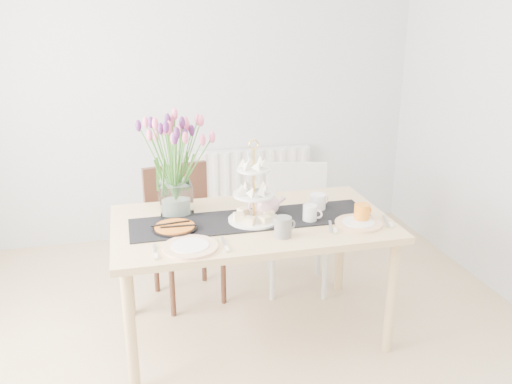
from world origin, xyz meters
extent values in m
plane|color=#BBBDC0|center=(0.00, 2.25, 1.30)|extent=(4.00, 0.00, 4.00)
cube|color=white|center=(0.50, 2.19, 0.45)|extent=(1.20, 0.08, 0.60)
cube|color=tan|center=(0.20, 0.59, 0.73)|extent=(1.60, 0.90, 0.04)
cylinder|color=tan|center=(-0.53, 0.21, 0.35)|extent=(0.06, 0.06, 0.71)
cylinder|color=tan|center=(0.93, 0.21, 0.35)|extent=(0.06, 0.06, 0.71)
cylinder|color=tan|center=(-0.53, 0.97, 0.35)|extent=(0.06, 0.06, 0.71)
cylinder|color=tan|center=(0.93, 0.97, 0.35)|extent=(0.06, 0.06, 0.71)
cube|color=#3C1F16|center=(-0.13, 1.11, 0.46)|extent=(0.54, 0.54, 0.04)
cube|color=#3C1F16|center=(-0.17, 1.31, 0.70)|extent=(0.45, 0.14, 0.43)
cylinder|color=#3C1F16|center=(-0.26, 0.90, 0.22)|extent=(0.04, 0.04, 0.44)
cylinder|color=#3C1F16|center=(0.09, 0.98, 0.22)|extent=(0.04, 0.04, 0.44)
cylinder|color=#3C1F16|center=(-0.34, 1.25, 0.22)|extent=(0.04, 0.04, 0.44)
cylinder|color=#3C1F16|center=(0.01, 1.33, 0.22)|extent=(0.04, 0.04, 0.44)
cube|color=silver|center=(0.64, 1.08, 0.44)|extent=(0.52, 0.52, 0.04)
cube|color=silver|center=(0.69, 1.27, 0.67)|extent=(0.43, 0.14, 0.41)
cylinder|color=silver|center=(0.43, 0.94, 0.21)|extent=(0.04, 0.04, 0.42)
cylinder|color=silver|center=(0.78, 0.86, 0.21)|extent=(0.04, 0.04, 0.42)
cylinder|color=silver|center=(0.51, 1.30, 0.21)|extent=(0.04, 0.04, 0.42)
cylinder|color=silver|center=(0.86, 1.21, 0.21)|extent=(0.04, 0.04, 0.42)
cube|color=black|center=(0.20, 0.59, 0.75)|extent=(1.40, 0.35, 0.01)
cube|color=silver|center=(-0.22, 0.81, 0.85)|extent=(0.19, 0.19, 0.19)
cylinder|color=gold|center=(0.20, 0.57, 0.97)|extent=(0.01, 0.01, 0.43)
cylinder|color=white|center=(0.20, 0.57, 0.76)|extent=(0.30, 0.30, 0.01)
cylinder|color=white|center=(0.20, 0.57, 0.92)|extent=(0.24, 0.24, 0.01)
cylinder|color=white|center=(0.20, 0.57, 1.07)|extent=(0.19, 0.19, 0.01)
cylinder|color=white|center=(0.63, 0.67, 0.80)|extent=(0.13, 0.13, 0.10)
cylinder|color=black|center=(-0.25, 0.55, 0.76)|extent=(0.25, 0.25, 0.02)
cylinder|color=orange|center=(-0.25, 0.55, 0.78)|extent=(0.22, 0.22, 0.01)
cylinder|color=slate|center=(0.31, 0.33, 0.81)|extent=(0.12, 0.12, 0.11)
cylinder|color=silver|center=(0.52, 0.50, 0.80)|extent=(0.11, 0.11, 0.10)
cylinder|color=orange|center=(0.81, 0.43, 0.80)|extent=(0.12, 0.12, 0.11)
cylinder|color=white|center=(-0.20, 0.30, 0.76)|extent=(0.30, 0.30, 0.01)
cylinder|color=silver|center=(0.78, 0.39, 0.76)|extent=(0.34, 0.34, 0.01)
camera|label=1|loc=(-0.48, -2.25, 1.94)|focal=38.00mm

